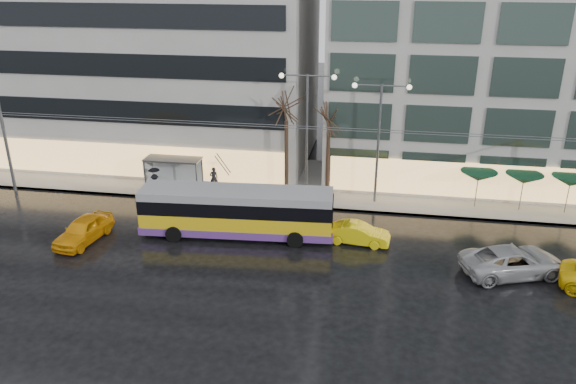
% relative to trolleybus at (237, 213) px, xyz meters
% --- Properties ---
extents(ground, '(140.00, 140.00, 0.00)m').
position_rel_trolleybus_xyz_m(ground, '(1.51, -4.19, -1.52)').
color(ground, black).
rests_on(ground, ground).
extents(sidewalk, '(80.00, 10.00, 0.15)m').
position_rel_trolleybus_xyz_m(sidewalk, '(3.51, 9.81, -1.44)').
color(sidewalk, gray).
rests_on(sidewalk, ground).
extents(kerb, '(80.00, 0.10, 0.15)m').
position_rel_trolleybus_xyz_m(kerb, '(3.51, 4.86, -1.44)').
color(kerb, slate).
rests_on(kerb, ground).
extents(building_left, '(34.00, 14.00, 22.00)m').
position_rel_trolleybus_xyz_m(building_left, '(-14.49, 14.81, 9.63)').
color(building_left, '#9D9B96').
rests_on(building_left, sidewalk).
extents(building_right, '(32.00, 14.00, 25.00)m').
position_rel_trolleybus_xyz_m(building_right, '(20.51, 14.81, 11.13)').
color(building_right, '#9D9B96').
rests_on(building_right, sidewalk).
extents(trolleybus, '(12.25, 4.95, 5.61)m').
position_rel_trolleybus_xyz_m(trolleybus, '(0.00, 0.00, 0.00)').
color(trolleybus, gold).
rests_on(trolleybus, ground).
extents(catenary, '(42.24, 5.12, 7.00)m').
position_rel_trolleybus_xyz_m(catenary, '(2.51, 3.74, 2.73)').
color(catenary, '#595B60').
rests_on(catenary, ground).
extents(bus_shelter, '(4.20, 1.60, 2.51)m').
position_rel_trolleybus_xyz_m(bus_shelter, '(-6.87, 6.49, 0.44)').
color(bus_shelter, '#595B60').
rests_on(bus_shelter, sidewalk).
extents(street_lamp_near, '(3.96, 0.36, 9.03)m').
position_rel_trolleybus_xyz_m(street_lamp_near, '(3.51, 6.61, 4.47)').
color(street_lamp_near, '#595B60').
rests_on(street_lamp_near, sidewalk).
extents(street_lamp_far, '(3.96, 0.36, 8.53)m').
position_rel_trolleybus_xyz_m(street_lamp_far, '(8.51, 6.61, 4.19)').
color(street_lamp_far, '#595B60').
rests_on(street_lamp_far, sidewalk).
extents(tree_a, '(3.20, 3.20, 8.40)m').
position_rel_trolleybus_xyz_m(tree_a, '(2.01, 6.81, 5.57)').
color(tree_a, black).
rests_on(tree_a, sidewalk).
extents(tree_b, '(3.20, 3.20, 7.70)m').
position_rel_trolleybus_xyz_m(tree_b, '(5.01, 7.01, 4.88)').
color(tree_b, black).
rests_on(tree_b, sidewalk).
extents(parasol_a, '(2.50, 2.50, 2.65)m').
position_rel_trolleybus_xyz_m(parasol_a, '(15.51, 6.81, 0.93)').
color(parasol_a, '#595B60').
rests_on(parasol_a, sidewalk).
extents(parasol_b, '(2.50, 2.50, 2.65)m').
position_rel_trolleybus_xyz_m(parasol_b, '(18.51, 6.81, 0.93)').
color(parasol_b, '#595B60').
rests_on(parasol_b, sidewalk).
extents(parasol_c, '(2.50, 2.50, 2.65)m').
position_rel_trolleybus_xyz_m(parasol_c, '(21.51, 6.81, 0.93)').
color(parasol_c, '#595B60').
rests_on(parasol_c, sidewalk).
extents(taxi_a, '(2.47, 4.73, 1.54)m').
position_rel_trolleybus_xyz_m(taxi_a, '(-9.23, -2.39, -0.75)').
color(taxi_a, orange).
rests_on(taxi_a, ground).
extents(taxi_b, '(4.05, 1.75, 1.29)m').
position_rel_trolleybus_xyz_m(taxi_b, '(7.63, 0.17, -0.87)').
color(taxi_b, yellow).
rests_on(taxi_b, ground).
extents(sedan_silver, '(6.30, 4.37, 1.60)m').
position_rel_trolleybus_xyz_m(sedan_silver, '(16.33, -2.14, -0.72)').
color(sedan_silver, '#9FA0A4').
rests_on(sedan_silver, ground).
extents(pedestrian_a, '(1.27, 1.28, 2.19)m').
position_rel_trolleybus_xyz_m(pedestrian_a, '(-3.62, 7.02, 0.07)').
color(pedestrian_a, black).
rests_on(pedestrian_a, sidewalk).
extents(pedestrian_b, '(0.97, 0.95, 1.57)m').
position_rel_trolleybus_xyz_m(pedestrian_b, '(-5.28, 7.45, -0.58)').
color(pedestrian_b, black).
rests_on(pedestrian_b, sidewalk).
extents(pedestrian_c, '(1.15, 1.04, 2.11)m').
position_rel_trolleybus_xyz_m(pedestrian_c, '(-7.58, 5.21, -0.25)').
color(pedestrian_c, black).
rests_on(pedestrian_c, sidewalk).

